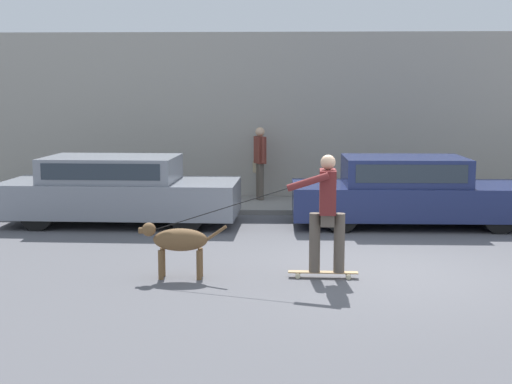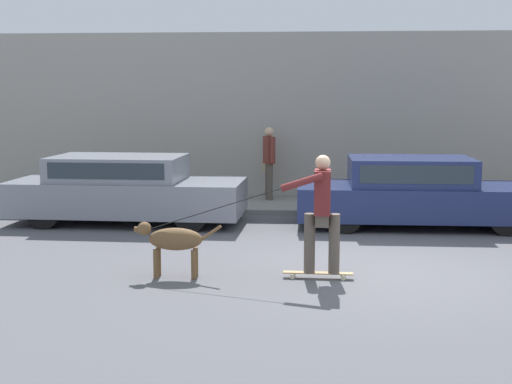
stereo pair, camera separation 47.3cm
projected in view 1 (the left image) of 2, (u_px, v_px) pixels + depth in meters
ground_plane at (376, 271)px, 10.11m from camera, size 36.00×36.00×0.00m
back_wall at (339, 117)px, 16.61m from camera, size 32.00×0.30×3.90m
sidewalk_curb at (342, 205)px, 15.71m from camera, size 30.00×2.00×0.10m
parked_car_0 at (119, 190)px, 13.71m from camera, size 4.53×1.93×1.31m
parked_car_1 at (411, 193)px, 13.54m from camera, size 4.58×1.75×1.31m
dog at (178, 241)px, 9.66m from camera, size 1.20×0.31×0.77m
skateboarder at (326, 209)px, 9.61m from camera, size 2.85×0.62×1.69m
pedestrian_with_bag at (260, 159)px, 16.14m from camera, size 0.33×0.60×1.65m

